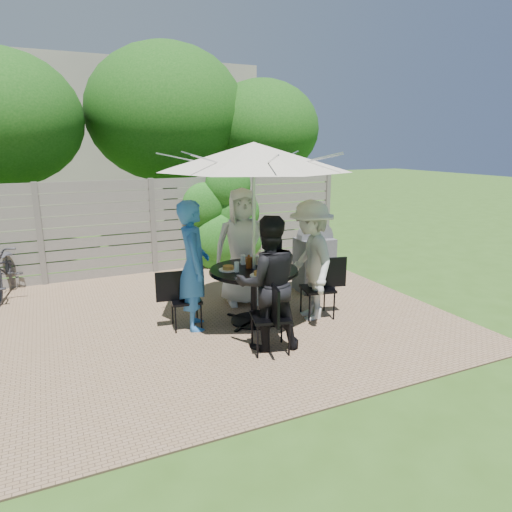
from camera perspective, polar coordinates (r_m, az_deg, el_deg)
name	(u,v)px	position (r m, az deg, el deg)	size (l,w,h in m)	color
backyard_envelope	(104,139)	(16.16, -18.49, 13.67)	(60.00, 60.00, 5.00)	#33551A
patio_table	(254,285)	(6.41, -0.27, -3.69)	(1.46, 1.46, 0.80)	black
umbrella	(254,156)	(6.11, -0.29, 12.35)	(3.09, 3.09, 2.51)	silver
chair_back	(242,286)	(7.41, -1.82, -3.76)	(0.50, 0.63, 0.82)	black
person_back	(243,247)	(7.10, -1.68, 1.11)	(0.90, 0.59, 1.85)	silver
chair_left	(185,311)	(6.39, -8.81, -6.84)	(0.63, 0.45, 0.83)	black
person_left	(194,266)	(6.20, -7.80, -1.23)	(0.65, 0.43, 1.78)	blue
chair_front	(270,331)	(5.63, 1.81, -9.35)	(0.54, 0.70, 0.92)	black
person_front	(268,284)	(5.55, 1.52, -3.47)	(0.82, 0.64, 1.68)	black
chair_right	(318,300)	(6.76, 7.79, -5.46)	(0.68, 0.51, 0.90)	black
person_right	(311,261)	(6.54, 6.85, -0.61)	(1.12, 0.64, 1.74)	beige
plate_back	(249,261)	(6.67, -0.92, -0.58)	(0.26, 0.26, 0.06)	white
plate_left	(228,269)	(6.27, -3.50, -1.57)	(0.26, 0.26, 0.06)	white
plate_front	(260,274)	(6.00, 0.44, -2.28)	(0.26, 0.26, 0.06)	white
plate_right	(279,266)	(6.42, 2.87, -1.20)	(0.26, 0.26, 0.06)	white
plate_extra	(272,272)	(6.09, 1.97, -2.02)	(0.24, 0.24, 0.06)	white
glass_back	(243,260)	(6.55, -1.65, -0.46)	(0.07, 0.07, 0.14)	silver
glass_left	(237,267)	(6.18, -2.43, -1.37)	(0.07, 0.07, 0.14)	silver
glass_right	(270,261)	(6.48, 1.77, -0.63)	(0.07, 0.07, 0.14)	silver
syrup_jug	(249,262)	(6.36, -0.90, -0.82)	(0.09, 0.09, 0.16)	#59280C
coffee_cup	(257,260)	(6.55, 0.18, -0.54)	(0.08, 0.08, 0.12)	#C6B293
bicycle	(5,269)	(8.63, -28.88, -1.46)	(0.62, 1.77, 0.93)	#333338
bbq_grill	(314,259)	(7.86, 7.29, -0.42)	(0.62, 0.49, 1.24)	#5E5E63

